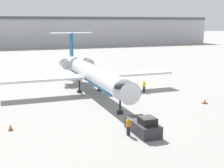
% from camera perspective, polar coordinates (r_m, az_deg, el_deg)
% --- Properties ---
extents(ground_plane, '(600.00, 600.00, 0.00)m').
position_cam_1_polar(ground_plane, '(31.95, 6.28, -8.89)').
color(ground_plane, gray).
extents(terminal_building, '(180.00, 16.80, 13.40)m').
position_cam_1_polar(terminal_building, '(147.41, -15.37, 9.21)').
color(terminal_building, '#B2B2B7').
rests_on(terminal_building, ground).
extents(airplane_main, '(27.57, 29.95, 9.01)m').
position_cam_1_polar(airplane_main, '(49.01, -3.93, 2.12)').
color(airplane_main, silver).
rests_on(airplane_main, ground).
extents(pushback_tug, '(2.04, 4.69, 1.93)m').
position_cam_1_polar(pushback_tug, '(31.67, 5.68, -7.67)').
color(pushback_tug, '#2D2D33').
rests_on(pushback_tug, ground).
extents(worker_near_tug, '(0.40, 0.26, 1.85)m').
position_cam_1_polar(worker_near_tug, '(30.90, 3.01, -7.62)').
color(worker_near_tug, '#232838').
rests_on(worker_near_tug, ground).
extents(worker_by_wing, '(0.40, 0.26, 1.83)m').
position_cam_1_polar(worker_by_wing, '(49.68, 5.90, -0.42)').
color(worker_by_wing, '#232838').
rests_on(worker_by_wing, ground).
extents(traffic_cone_left, '(0.52, 0.52, 0.65)m').
position_cam_1_polar(traffic_cone_left, '(34.10, -18.07, -7.53)').
color(traffic_cone_left, black).
rests_on(traffic_cone_left, ground).
extents(traffic_cone_right, '(0.69, 0.69, 0.59)m').
position_cam_1_polar(traffic_cone_right, '(44.64, 16.61, -3.08)').
color(traffic_cone_right, black).
rests_on(traffic_cone_right, ground).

